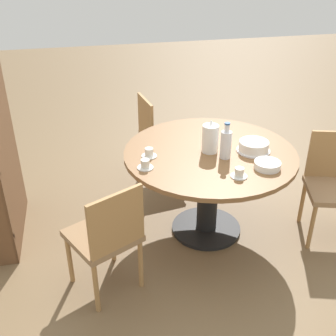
# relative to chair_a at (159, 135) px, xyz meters

# --- Properties ---
(ground_plane) EXTENTS (14.00, 14.00, 0.00)m
(ground_plane) POSITION_rel_chair_a_xyz_m (-0.98, -0.21, -0.47)
(ground_plane) COLOR brown
(dining_table) EXTENTS (1.34, 1.34, 0.75)m
(dining_table) POSITION_rel_chair_a_xyz_m (-0.98, -0.21, 0.11)
(dining_table) COLOR black
(dining_table) RESTS_ON ground_plane
(chair_a) EXTENTS (0.48, 0.48, 0.86)m
(chair_a) POSITION_rel_chair_a_xyz_m (0.00, 0.00, 0.00)
(chair_a) COLOR #A87A47
(chair_a) RESTS_ON ground_plane
(chair_b) EXTENTS (0.57, 0.57, 0.86)m
(chair_b) POSITION_rel_chair_a_xyz_m (-1.49, 0.65, 0.00)
(chair_b) COLOR #A87A47
(chair_b) RESTS_ON ground_plane
(chair_c) EXTENTS (0.52, 0.52, 0.86)m
(chair_c) POSITION_rel_chair_a_xyz_m (-1.21, -1.18, 0.00)
(chair_c) COLOR #A87A47
(chair_c) RESTS_ON ground_plane
(coffee_pot) EXTENTS (0.13, 0.13, 0.26)m
(coffee_pot) POSITION_rel_chair_a_xyz_m (-0.98, -0.20, 0.40)
(coffee_pot) COLOR white
(coffee_pot) RESTS_ON dining_table
(water_bottle) EXTENTS (0.08, 0.08, 0.28)m
(water_bottle) POSITION_rel_chair_a_xyz_m (-1.10, -0.29, 0.39)
(water_bottle) COLOR silver
(water_bottle) RESTS_ON dining_table
(cake_main) EXTENTS (0.26, 0.26, 0.08)m
(cake_main) POSITION_rel_chair_a_xyz_m (-1.05, -0.53, 0.32)
(cake_main) COLOR silver
(cake_main) RESTS_ON dining_table
(cup_a) EXTENTS (0.12, 0.12, 0.07)m
(cup_a) POSITION_rel_chair_a_xyz_m (-1.14, 0.33, 0.31)
(cup_a) COLOR silver
(cup_a) RESTS_ON dining_table
(cup_b) EXTENTS (0.12, 0.12, 0.07)m
(cup_b) POSITION_rel_chair_a_xyz_m (-1.39, -0.29, 0.31)
(cup_b) COLOR silver
(cup_b) RESTS_ON dining_table
(cup_c) EXTENTS (0.12, 0.12, 0.07)m
(cup_c) POSITION_rel_chair_a_xyz_m (-0.96, 0.27, 0.31)
(cup_c) COLOR silver
(cup_c) RESTS_ON dining_table
(plate_stack) EXTENTS (0.19, 0.19, 0.05)m
(plate_stack) POSITION_rel_chair_a_xyz_m (-1.32, -0.53, 0.30)
(plate_stack) COLOR white
(plate_stack) RESTS_ON dining_table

